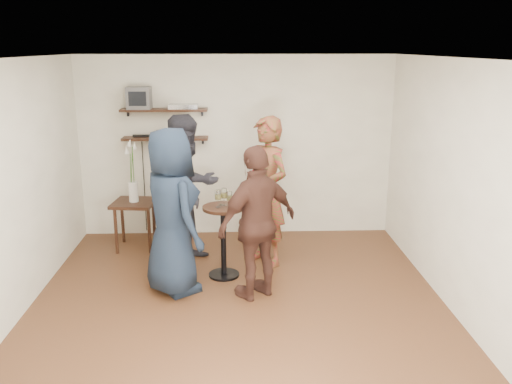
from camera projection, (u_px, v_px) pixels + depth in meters
room at (237, 192)px, 5.40m from camera, size 4.58×5.08×2.68m
shelf_upper at (164, 110)px, 7.51m from camera, size 1.20×0.25×0.04m
shelf_lower at (165, 138)px, 7.61m from camera, size 1.20×0.25×0.04m
crt_monitor at (139, 98)px, 7.45m from camera, size 0.32×0.30×0.30m
dvd_deck at (183, 106)px, 7.51m from camera, size 0.40×0.24×0.06m
radio at (164, 134)px, 7.60m from camera, size 0.22×0.10×0.10m
power_strip at (144, 136)px, 7.64m from camera, size 0.30×0.05×0.03m
side_table at (135, 209)px, 7.39m from camera, size 0.61×0.61×0.66m
vase_lilies at (133, 182)px, 7.29m from camera, size 0.18×0.19×0.88m
drinks_table at (223, 232)px, 6.46m from camera, size 0.48×0.48×0.88m
wine_glass_fl at (218, 196)px, 6.30m from camera, size 0.07×0.07×0.21m
wine_glass_fr at (229, 197)px, 6.30m from camera, size 0.06×0.06×0.19m
wine_glass_bl at (221, 195)px, 6.40m from camera, size 0.06×0.06×0.19m
wine_glass_br at (224, 194)px, 6.36m from camera, size 0.07×0.07×0.21m
person_plaid at (266, 192)px, 6.77m from camera, size 0.78×0.82×1.89m
person_dark at (188, 190)px, 6.82m from camera, size 1.17×1.16×1.91m
person_navy at (171, 212)px, 5.98m from camera, size 1.00×1.09×1.87m
person_brown at (258, 223)px, 5.87m from camera, size 1.06×0.92×1.71m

